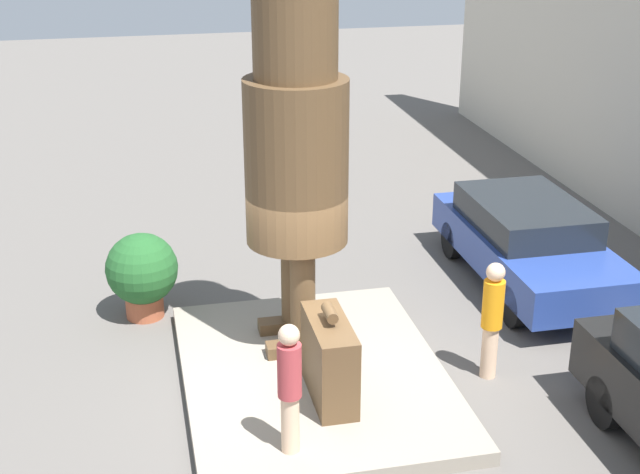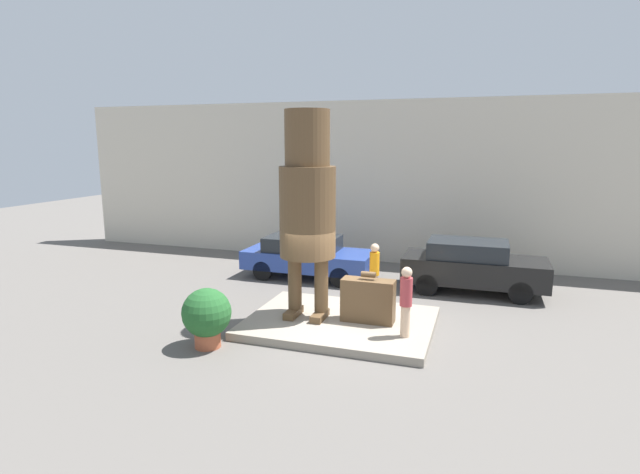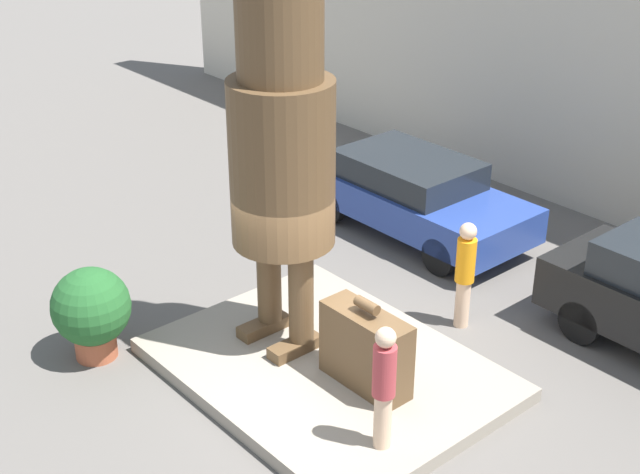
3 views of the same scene
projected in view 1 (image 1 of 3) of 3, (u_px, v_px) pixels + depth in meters
The scene contains 8 objects.
ground_plane at pixel (314, 382), 12.47m from camera, with size 60.00×60.00×0.00m, color #605B56.
pedestal at pixel (314, 376), 12.43m from camera, with size 4.70×3.58×0.21m.
statue_figure at pixel (296, 139), 12.00m from camera, with size 1.43×1.43×5.28m.
giant_suitcase at pixel (329, 359), 11.55m from camera, with size 1.34×0.49×1.31m.
tourist at pixel (290, 383), 10.31m from camera, with size 0.29×0.29×1.68m.
parked_car_blue at pixel (528, 241), 15.23m from camera, with size 4.49×1.90×1.46m.
planter_pot at pixel (142, 272), 14.06m from camera, with size 1.14×1.14×1.41m.
worker_hivis at pixel (492, 316), 12.28m from camera, with size 0.30×0.30×1.74m.
Camera 1 is at (10.55, -2.22, 6.59)m, focal length 50.00 mm.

